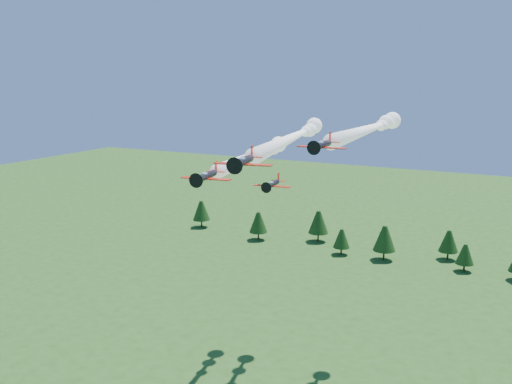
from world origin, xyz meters
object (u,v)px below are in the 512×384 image
at_px(plane_left, 257,154).
at_px(plane_slot, 273,184).
at_px(plane_lead, 294,137).
at_px(plane_right, 371,128).

distance_m(plane_left, plane_slot, 23.73).
relative_size(plane_lead, plane_right, 1.15).
height_order(plane_lead, plane_right, plane_right).
bearing_deg(plane_right, plane_left, -174.25).
distance_m(plane_lead, plane_right, 14.98).
relative_size(plane_left, plane_right, 0.94).
bearing_deg(plane_lead, plane_slot, -89.32).
bearing_deg(plane_lead, plane_right, 10.22).
bearing_deg(plane_lead, plane_left, 154.56).
relative_size(plane_right, plane_slot, 7.40).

